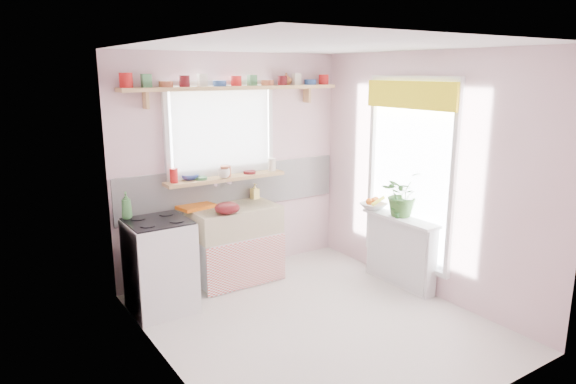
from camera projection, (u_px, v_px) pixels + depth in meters
room at (318, 159)px, 5.56m from camera, size 3.20×3.20×3.20m
sink_unit at (235, 243)px, 5.69m from camera, size 0.95×0.65×1.11m
cooker at (160, 265)px, 4.97m from camera, size 0.58×0.58×0.93m
radiator_ledge at (400, 250)px, 5.59m from camera, size 0.22×0.95×0.78m
windowsill at (226, 178)px, 5.68m from camera, size 1.40×0.22×0.04m
pine_shelf at (236, 88)px, 5.52m from camera, size 2.52×0.24×0.04m
shelf_crockery at (235, 81)px, 5.50m from camera, size 2.47×0.11×0.12m
sill_crockery at (226, 171)px, 5.66m from camera, size 1.35×0.11×0.12m
dish_tray at (195, 206)px, 5.56m from camera, size 0.42×0.34×0.04m
colander at (227, 208)px, 5.32m from camera, size 0.29×0.29×0.12m
jade_plant at (402, 194)px, 5.48m from camera, size 0.54×0.51×0.49m
fruit_bowl at (374, 206)px, 5.79m from camera, size 0.30×0.30×0.07m
herb_pot at (398, 207)px, 5.41m from camera, size 0.13×0.09×0.24m
soap_bottle_sink at (255, 191)px, 5.94m from camera, size 0.09×0.09×0.18m
sill_cup at (224, 173)px, 5.58m from camera, size 0.15×0.15×0.10m
sill_bowl at (190, 177)px, 5.50m from camera, size 0.20×0.20×0.06m
shelf_vase at (286, 79)px, 5.92m from camera, size 0.17×0.17×0.14m
cooker_bottle at (126, 205)px, 4.90m from camera, size 0.13×0.13×0.26m
fruit at (374, 201)px, 5.79m from camera, size 0.20×0.14×0.10m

